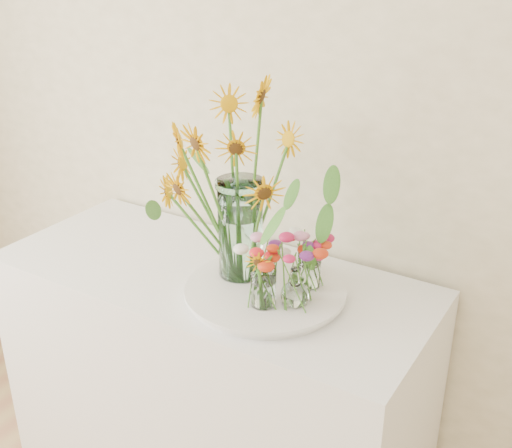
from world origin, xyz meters
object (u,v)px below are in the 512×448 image
Objects in this scene: counter at (214,388)px; tray at (265,293)px; mason_jar at (240,229)px; small_vase_b at (295,287)px; small_vase_c at (309,269)px; small_vase_a at (263,287)px.

counter is 0.51m from tray.
mason_jar reaches higher than tray.
mason_jar is 0.25m from small_vase_b.
small_vase_b is (0.12, -0.03, 0.07)m from tray.
small_vase_c reaches higher than small_vase_b.
tray is (0.22, -0.03, 0.46)m from counter.
small_vase_c is at bearing 11.88° from mason_jar.
small_vase_c is (-0.01, 0.11, 0.00)m from small_vase_b.
counter is at bearing -171.83° from small_vase_c.
small_vase_a is at bearing -37.94° from mason_jar.
tray is 0.20m from mason_jar.
small_vase_b is at bearing -82.62° from small_vase_c.
mason_jar is at bearing -168.12° from small_vase_c.
counter is 3.11× the size of tray.
small_vase_b is 0.98× the size of small_vase_c.
mason_jar is 0.21m from small_vase_a.
small_vase_a is (0.15, -0.12, -0.09)m from mason_jar.
tray is at bearing -8.06° from counter.
small_vase_b is 0.11m from small_vase_c.
mason_jar is 0.23m from small_vase_c.
small_vase_b is at bearing 35.22° from small_vase_a.
small_vase_a reaches higher than tray.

